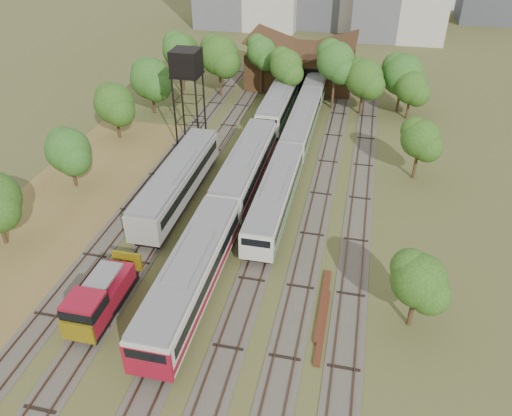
% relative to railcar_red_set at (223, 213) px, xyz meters
% --- Properties ---
extents(ground, '(240.00, 240.00, 0.00)m').
position_rel_railcar_red_set_xyz_m(ground, '(2.00, -16.21, -2.15)').
color(ground, '#475123').
rests_on(ground, ground).
extents(dry_grass_patch, '(14.00, 60.00, 0.04)m').
position_rel_railcar_red_set_xyz_m(dry_grass_patch, '(-16.00, -8.21, -2.13)').
color(dry_grass_patch, brown).
rests_on(dry_grass_patch, ground).
extents(tracks, '(24.60, 80.00, 0.19)m').
position_rel_railcar_red_set_xyz_m(tracks, '(1.33, 8.79, -2.11)').
color(tracks, '#4C473D').
rests_on(tracks, ground).
extents(railcar_red_set, '(3.28, 34.58, 4.07)m').
position_rel_railcar_red_set_xyz_m(railcar_red_set, '(0.00, 0.00, 0.00)').
color(railcar_red_set, black).
rests_on(railcar_red_set, ground).
extents(railcar_green_set, '(2.93, 52.08, 3.62)m').
position_rel_railcar_red_set_xyz_m(railcar_green_set, '(4.00, 21.73, -0.24)').
color(railcar_green_set, black).
rests_on(railcar_green_set, ground).
extents(railcar_rear, '(3.10, 16.08, 3.84)m').
position_rel_railcar_red_set_xyz_m(railcar_rear, '(0.00, 27.39, -0.12)').
color(railcar_rear, black).
rests_on(railcar_rear, ground).
extents(shunter_locomotive, '(2.52, 8.10, 3.30)m').
position_rel_railcar_red_set_xyz_m(shunter_locomotive, '(-6.00, -12.11, -0.59)').
color(shunter_locomotive, black).
rests_on(shunter_locomotive, ground).
extents(old_grey_coach, '(3.16, 18.00, 3.91)m').
position_rel_railcar_red_set_xyz_m(old_grey_coach, '(-6.00, 4.60, -0.02)').
color(old_grey_coach, black).
rests_on(old_grey_coach, ground).
extents(water_tower, '(3.28, 3.28, 11.33)m').
position_rel_railcar_red_set_xyz_m(water_tower, '(-9.19, 17.95, 7.41)').
color(water_tower, black).
rests_on(water_tower, ground).
extents(rail_pile_near, '(0.52, 7.84, 0.26)m').
position_rel_railcar_red_set_xyz_m(rail_pile_near, '(10.00, -7.47, -2.02)').
color(rail_pile_near, '#5D2C1A').
rests_on(rail_pile_near, ground).
extents(rail_pile_far, '(0.46, 7.36, 0.24)m').
position_rel_railcar_red_set_xyz_m(rail_pile_far, '(10.20, -9.64, -2.03)').
color(rail_pile_far, '#5D2C1A').
rests_on(rail_pile_far, ground).
extents(maintenance_shed, '(16.45, 11.55, 7.58)m').
position_rel_railcar_red_set_xyz_m(maintenance_shed, '(1.00, 41.77, 0.76)').
color(maintenance_shed, '#352313').
rests_on(maintenance_shed, ground).
extents(tree_band_left, '(7.92, 65.90, 8.65)m').
position_rel_railcar_red_set_xyz_m(tree_band_left, '(-17.52, 6.06, 2.79)').
color(tree_band_left, '#382616').
rests_on(tree_band_left, ground).
extents(tree_band_far, '(37.00, 9.32, 9.37)m').
position_rel_railcar_red_set_xyz_m(tree_band_far, '(1.31, 33.03, 3.82)').
color(tree_band_far, '#382616').
rests_on(tree_band_far, ground).
extents(tree_band_right, '(5.12, 43.16, 6.75)m').
position_rel_railcar_red_set_xyz_m(tree_band_right, '(17.02, 14.51, 2.26)').
color(tree_band_right, '#382616').
rests_on(tree_band_right, ground).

